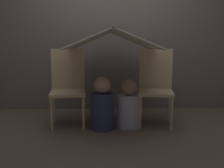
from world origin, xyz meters
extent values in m
plane|color=brown|center=(0.00, 0.00, 0.00)|extent=(8.80, 8.80, 0.00)
cube|color=#6B6056|center=(0.00, 1.09, 1.25)|extent=(7.00, 0.05, 2.50)
cylinder|color=#D1B27F|center=(-0.73, 0.01, 0.20)|extent=(0.04, 0.04, 0.41)
cylinder|color=#D1B27F|center=(-0.35, 0.05, 0.20)|extent=(0.04, 0.04, 0.41)
cylinder|color=#D1B27F|center=(-0.77, 0.39, 0.20)|extent=(0.04, 0.04, 0.41)
cylinder|color=#D1B27F|center=(-0.39, 0.43, 0.20)|extent=(0.04, 0.04, 0.41)
cube|color=#D1B27F|center=(-0.56, 0.22, 0.43)|extent=(0.48, 0.48, 0.04)
cube|color=#D1B27F|center=(-0.58, 0.42, 0.71)|extent=(0.44, 0.08, 0.54)
cylinder|color=#D1B27F|center=(0.34, 0.06, 0.20)|extent=(0.04, 0.04, 0.41)
cylinder|color=#D1B27F|center=(0.72, 0.00, 0.20)|extent=(0.04, 0.04, 0.41)
cylinder|color=#D1B27F|center=(0.41, 0.44, 0.20)|extent=(0.04, 0.04, 0.41)
cylinder|color=#D1B27F|center=(0.78, 0.38, 0.20)|extent=(0.04, 0.04, 0.41)
cube|color=#D1B27F|center=(0.56, 0.22, 0.43)|extent=(0.50, 0.50, 0.04)
cube|color=#D1B27F|center=(0.60, 0.42, 0.71)|extent=(0.44, 0.10, 0.54)
cube|color=silver|center=(-0.28, 0.22, 1.10)|extent=(0.57, 1.14, 0.24)
cube|color=silver|center=(0.28, 0.22, 1.10)|extent=(0.57, 1.14, 0.24)
cube|color=silver|center=(0.00, 0.22, 1.21)|extent=(0.04, 1.14, 0.01)
cylinder|color=#2D3351|center=(-0.12, 0.07, 0.23)|extent=(0.29, 0.29, 0.45)
sphere|color=tan|center=(-0.12, 0.07, 0.55)|extent=(0.20, 0.20, 0.20)
cylinder|color=#B2B2B7|center=(0.21, 0.13, 0.21)|extent=(0.29, 0.29, 0.41)
sphere|color=#9E7556|center=(0.21, 0.13, 0.52)|extent=(0.20, 0.20, 0.20)
camera|label=1|loc=(-0.08, -2.91, 1.03)|focal=40.00mm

